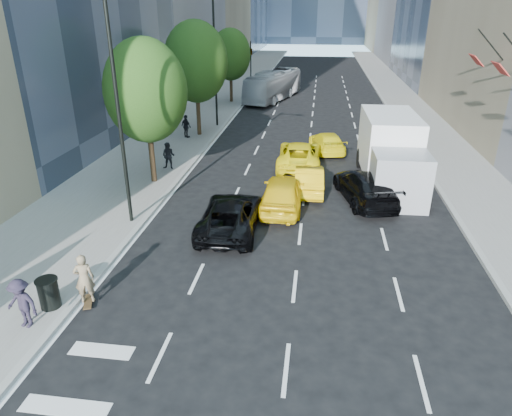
# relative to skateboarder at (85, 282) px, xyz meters

# --- Properties ---
(ground) EXTENTS (160.00, 160.00, 0.00)m
(ground) POSITION_rel_skateboarder_xyz_m (5.60, 1.97, -0.86)
(ground) COLOR black
(ground) RESTS_ON ground
(sidewalk_left) EXTENTS (6.00, 120.00, 0.15)m
(sidewalk_left) POSITION_rel_skateboarder_xyz_m (-3.40, 31.97, -0.78)
(sidewalk_left) COLOR slate
(sidewalk_left) RESTS_ON ground
(sidewalk_right) EXTENTS (4.00, 120.00, 0.15)m
(sidewalk_right) POSITION_rel_skateboarder_xyz_m (15.60, 31.97, -0.78)
(sidewalk_right) COLOR slate
(sidewalk_right) RESTS_ON ground
(lamp_near) EXTENTS (2.13, 0.22, 10.00)m
(lamp_near) POSITION_rel_skateboarder_xyz_m (-0.72, 5.97, 4.96)
(lamp_near) COLOR black
(lamp_near) RESTS_ON sidewalk_left
(lamp_far) EXTENTS (2.13, 0.22, 10.00)m
(lamp_far) POSITION_rel_skateboarder_xyz_m (-0.72, 23.97, 4.96)
(lamp_far) COLOR black
(lamp_far) RESTS_ON sidewalk_left
(tree_near) EXTENTS (4.20, 4.20, 7.46)m
(tree_near) POSITION_rel_skateboarder_xyz_m (-1.60, 10.97, 4.11)
(tree_near) COLOR #301C12
(tree_near) RESTS_ON sidewalk_left
(tree_mid) EXTENTS (4.50, 4.50, 7.99)m
(tree_mid) POSITION_rel_skateboarder_xyz_m (-1.60, 20.97, 4.46)
(tree_mid) COLOR #301C12
(tree_mid) RESTS_ON sidewalk_left
(tree_far) EXTENTS (3.90, 3.90, 6.92)m
(tree_far) POSITION_rel_skateboarder_xyz_m (-1.60, 33.97, 3.77)
(tree_far) COLOR #301C12
(tree_far) RESTS_ON sidewalk_left
(traffic_signal) EXTENTS (2.48, 0.53, 5.20)m
(traffic_signal) POSITION_rel_skateboarder_xyz_m (-0.80, 41.97, 3.38)
(traffic_signal) COLOR black
(traffic_signal) RESTS_ON sidewalk_left
(skateboarder) EXTENTS (0.73, 0.61, 1.71)m
(skateboarder) POSITION_rel_skateboarder_xyz_m (0.00, 0.00, 0.00)
(skateboarder) COLOR #806C50
(skateboarder) RESTS_ON ground
(black_sedan_lincoln) EXTENTS (2.46, 5.18, 1.43)m
(black_sedan_lincoln) POSITION_rel_skateboarder_xyz_m (3.60, 5.94, -0.14)
(black_sedan_lincoln) COLOR black
(black_sedan_lincoln) RESTS_ON ground
(black_sedan_mercedes) EXTENTS (3.33, 5.63, 1.53)m
(black_sedan_mercedes) POSITION_rel_skateboarder_xyz_m (9.58, 9.97, -0.09)
(black_sedan_mercedes) COLOR black
(black_sedan_mercedes) RESTS_ON ground
(taxi_a) EXTENTS (1.99, 4.78, 1.62)m
(taxi_a) POSITION_rel_skateboarder_xyz_m (5.62, 8.59, -0.05)
(taxi_a) COLOR yellow
(taxi_a) RESTS_ON ground
(taxi_b) EXTENTS (1.55, 4.15, 1.35)m
(taxi_b) POSITION_rel_skateboarder_xyz_m (6.80, 10.97, -0.18)
(taxi_b) COLOR yellow
(taxi_b) RESTS_ON ground
(taxi_c) EXTENTS (2.51, 5.37, 1.49)m
(taxi_c) POSITION_rel_skateboarder_xyz_m (6.10, 14.97, -0.11)
(taxi_c) COLOR yellow
(taxi_c) RESTS_ON ground
(taxi_d) EXTENTS (2.69, 4.66, 1.27)m
(taxi_d) POSITION_rel_skateboarder_xyz_m (7.79, 18.30, -0.22)
(taxi_d) COLOR #FFEA0D
(taxi_d) RESTS_ON ground
(city_bus) EXTENTS (5.15, 10.69, 2.90)m
(city_bus) POSITION_rel_skateboarder_xyz_m (2.40, 36.19, 0.60)
(city_bus) COLOR silver
(city_bus) RESTS_ON ground
(box_truck) EXTENTS (2.95, 7.63, 3.61)m
(box_truck) POSITION_rel_skateboarder_xyz_m (11.02, 12.51, 0.98)
(box_truck) COLOR silver
(box_truck) RESTS_ON ground
(pedestrian_a) EXTENTS (0.79, 0.63, 1.56)m
(pedestrian_a) POSITION_rel_skateboarder_xyz_m (-1.40, 13.06, 0.07)
(pedestrian_a) COLOR black
(pedestrian_a) RESTS_ON sidewalk_left
(pedestrian_b) EXTENTS (1.01, 0.88, 1.63)m
(pedestrian_b) POSITION_rel_skateboarder_xyz_m (-2.29, 19.97, 0.11)
(pedestrian_b) COLOR black
(pedestrian_b) RESTS_ON sidewalk_left
(pedestrian_c) EXTENTS (1.12, 0.77, 1.60)m
(pedestrian_c) POSITION_rel_skateboarder_xyz_m (-1.20, -1.46, 0.09)
(pedestrian_c) COLOR #241E2D
(pedestrian_c) RESTS_ON sidewalk_left
(trash_can) EXTENTS (0.63, 0.63, 0.95)m
(trash_can) POSITION_rel_skateboarder_xyz_m (-1.00, -0.46, -0.23)
(trash_can) COLOR black
(trash_can) RESTS_ON sidewalk_left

